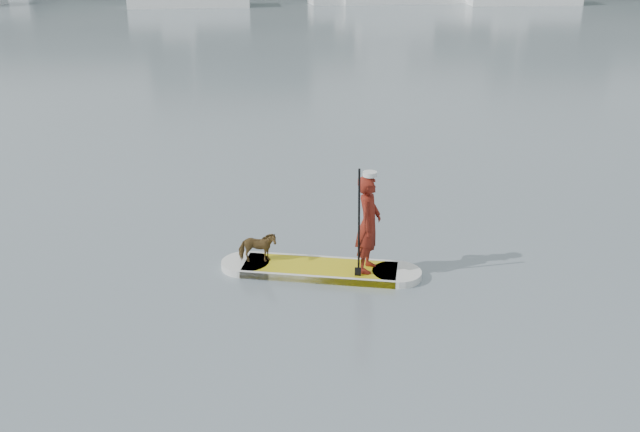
{
  "coord_description": "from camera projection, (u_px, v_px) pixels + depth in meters",
  "views": [
    {
      "loc": [
        -1.77,
        -10.11,
        5.22
      ],
      "look_at": [
        -1.84,
        0.34,
        1.0
      ],
      "focal_mm": 40.0,
      "sensor_mm": 36.0,
      "label": 1
    }
  ],
  "objects": [
    {
      "name": "ground",
      "position": [
        436.0,
        283.0,
        11.32
      ],
      "size": [
        140.0,
        140.0,
        0.0
      ],
      "primitive_type": "plane",
      "color": "slate",
      "rests_on": "ground"
    },
    {
      "name": "paddleboard",
      "position": [
        320.0,
        269.0,
        11.63
      ],
      "size": [
        3.27,
        1.15,
        0.12
      ],
      "rotation": [
        0.0,
        0.0,
        -0.14
      ],
      "color": "gold",
      "rests_on": "ground"
    },
    {
      "name": "dog",
      "position": [
        257.0,
        247.0,
        11.65
      ],
      "size": [
        0.64,
        0.33,
        0.52
      ],
      "primitive_type": "imported",
      "rotation": [
        0.0,
        0.0,
        1.66
      ],
      "color": "#51361C",
      "rests_on": "paddleboard"
    },
    {
      "name": "paddle",
      "position": [
        359.0,
        236.0,
        11.03
      ],
      "size": [
        0.1,
        0.3,
        2.0
      ],
      "rotation": [
        0.0,
        0.0,
        -0.14
      ],
      "color": "black",
      "rests_on": "ground"
    },
    {
      "name": "paddler",
      "position": [
        368.0,
        224.0,
        11.2
      ],
      "size": [
        0.52,
        0.66,
        1.58
      ],
      "primitive_type": "imported",
      "rotation": [
        0.0,
        0.0,
        1.29
      ],
      "color": "maroon",
      "rests_on": "paddleboard"
    },
    {
      "name": "white_cap",
      "position": [
        370.0,
        174.0,
        10.89
      ],
      "size": [
        0.22,
        0.22,
        0.07
      ],
      "primitive_type": "cylinder",
      "color": "silver",
      "rests_on": "paddler"
    }
  ]
}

